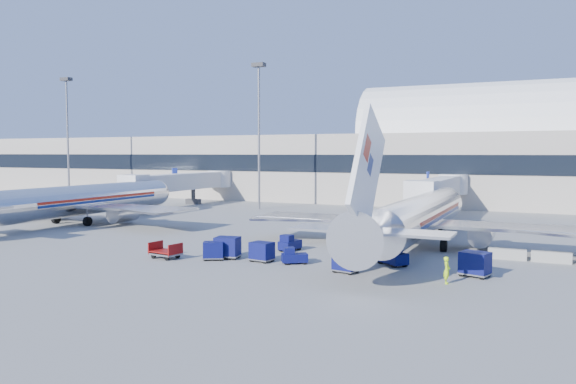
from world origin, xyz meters
The scene contains 20 objects.
ground centered at (0.00, 0.00, 0.00)m, with size 260.00×260.00×0.00m, color gray.
terminal centered at (-13.60, 55.96, 7.52)m, with size 170.00×28.15×21.00m.
airliner_main centered at (10.00, 4.51, 2.93)m, with size 32.00×37.26×12.07m.
airliner_mid centered at (-32.00, 4.51, 2.93)m, with size 32.00×37.26×12.07m.
jetbridge_near centered at (7.60, 30.81, 3.93)m, with size 4.40×27.50×6.25m.
jetbridge_mid centered at (-34.40, 30.81, 3.93)m, with size 4.40×27.50×6.25m.
mast_far_west centered at (-60.00, 30.00, 14.79)m, with size 2.00×1.20×22.60m.
mast_west centered at (-20.00, 30.00, 14.79)m, with size 2.00×1.20×22.60m.
barrier_near centered at (18.00, 2.00, 0.45)m, with size 3.00×0.55×0.90m, color #9E9E96.
barrier_mid centered at (21.30, 2.00, 0.45)m, with size 3.00×0.55×0.90m, color #9E9E96.
tug_lead centered at (2.71, -7.12, 0.60)m, with size 2.25×1.96×1.32m.
tug_right centered at (9.88, -4.24, 0.77)m, with size 2.82×2.63×1.69m.
tug_left centered at (-0.07, -1.90, 0.68)m, with size 1.50×2.44×1.49m.
cart_train_a centered at (0.02, -7.39, 0.85)m, with size 2.00×1.64×1.60m.
cart_train_b centered at (-3.24, -7.34, 0.96)m, with size 2.26×1.86×1.80m.
cart_train_c centered at (-3.95, -8.42, 0.80)m, with size 2.13×1.97×1.50m.
cart_solo_near centered at (7.55, -8.50, 0.83)m, with size 2.00×1.69×1.55m.
cart_solo_far centered at (16.34, -5.89, 0.95)m, with size 2.37×2.04×1.78m.
cart_open_red centered at (-7.91, -9.52, 0.47)m, with size 2.66×2.05×0.65m.
ramp_worker centered at (14.87, -8.95, 0.92)m, with size 0.67×0.44×1.84m, color #A2DA16.
Camera 1 is at (20.87, -47.24, 8.80)m, focal length 35.00 mm.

